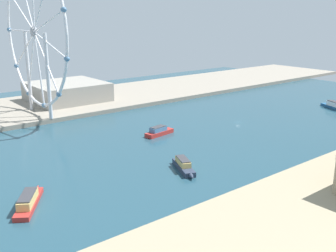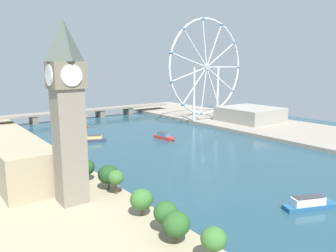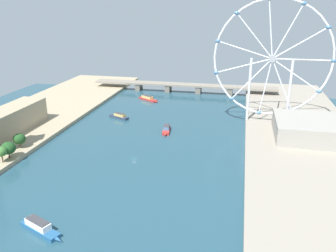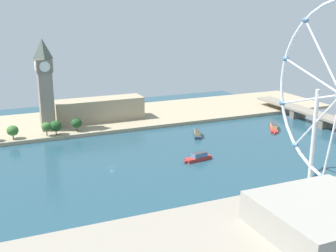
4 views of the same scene
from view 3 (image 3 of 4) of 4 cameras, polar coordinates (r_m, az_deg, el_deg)
name	(u,v)px [view 3 (image 3 of 4)]	position (r m, az deg, el deg)	size (l,w,h in m)	color
ground_plane	(134,159)	(243.34, -5.63, -5.45)	(411.31, 411.31, 0.00)	#234756
riverbank_right	(318,174)	(237.94, 23.51, -7.30)	(90.00, 520.00, 3.00)	gray
parliament_block	(8,121)	(307.87, -24.83, 0.77)	(22.00, 78.99, 19.90)	tan
ferris_wheel	(272,60)	(311.44, 16.80, 10.42)	(100.83, 3.20, 105.28)	silver
riverside_hall	(310,128)	(292.91, 22.31, -0.36)	(52.99, 54.55, 14.23)	gray
river_bridge	(183,86)	(426.09, 2.53, 6.63)	(223.31, 16.38, 10.18)	gray
tour_boat_0	(40,227)	(181.16, -20.40, -15.34)	(27.28, 14.47, 5.71)	#235684
tour_boat_1	(166,129)	(292.45, -0.29, -0.54)	(8.67, 23.02, 5.39)	#B22D28
tour_boat_2	(148,98)	(390.69, -3.33, 4.59)	(27.07, 19.67, 5.41)	#B22D28
tour_boat_3	(119,116)	(330.22, -8.11, 1.62)	(23.47, 12.91, 5.32)	#2D384C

